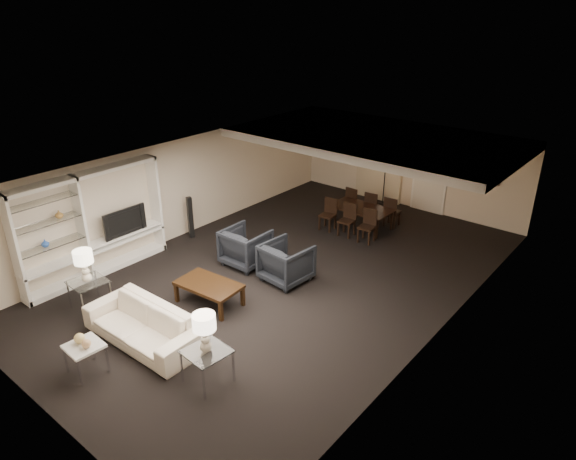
% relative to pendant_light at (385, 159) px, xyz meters
% --- Properties ---
extents(floor, '(11.00, 11.00, 0.00)m').
position_rel_pendant_light_xyz_m(floor, '(-0.30, -3.50, -1.92)').
color(floor, black).
rests_on(floor, ground).
extents(ceiling, '(7.00, 11.00, 0.02)m').
position_rel_pendant_light_xyz_m(ceiling, '(-0.30, -3.50, 0.58)').
color(ceiling, silver).
rests_on(ceiling, ground).
extents(wall_back, '(7.00, 0.02, 2.50)m').
position_rel_pendant_light_xyz_m(wall_back, '(-0.30, 2.00, -0.67)').
color(wall_back, beige).
rests_on(wall_back, ground).
extents(wall_front, '(7.00, 0.02, 2.50)m').
position_rel_pendant_light_xyz_m(wall_front, '(-0.30, -9.00, -0.67)').
color(wall_front, beige).
rests_on(wall_front, ground).
extents(wall_left, '(0.02, 11.00, 2.50)m').
position_rel_pendant_light_xyz_m(wall_left, '(-3.80, -3.50, -0.67)').
color(wall_left, beige).
rests_on(wall_left, ground).
extents(wall_right, '(0.02, 11.00, 2.50)m').
position_rel_pendant_light_xyz_m(wall_right, '(3.20, -3.50, -0.67)').
color(wall_right, beige).
rests_on(wall_right, ground).
extents(ceiling_soffit, '(7.00, 4.00, 0.20)m').
position_rel_pendant_light_xyz_m(ceiling_soffit, '(-0.30, 0.00, 0.48)').
color(ceiling_soffit, silver).
rests_on(ceiling_soffit, ceiling).
extents(curtains, '(1.50, 0.12, 2.40)m').
position_rel_pendant_light_xyz_m(curtains, '(-1.20, 1.92, -0.72)').
color(curtains, beige).
rests_on(curtains, wall_back).
extents(door, '(0.90, 0.05, 2.10)m').
position_rel_pendant_light_xyz_m(door, '(0.40, 1.97, -0.87)').
color(door, silver).
rests_on(door, wall_back).
extents(painting, '(0.95, 0.04, 0.65)m').
position_rel_pendant_light_xyz_m(painting, '(1.80, 1.96, -0.37)').
color(painting, '#142D38').
rests_on(painting, wall_back).
extents(media_unit, '(0.38, 3.40, 2.35)m').
position_rel_pendant_light_xyz_m(media_unit, '(-3.61, -6.10, -0.74)').
color(media_unit, white).
rests_on(media_unit, wall_left).
extents(pendant_light, '(0.52, 0.52, 0.24)m').
position_rel_pendant_light_xyz_m(pendant_light, '(0.00, 0.00, 0.00)').
color(pendant_light, '#D8591E').
rests_on(pendant_light, ceiling_soffit).
extents(sofa, '(2.36, 0.96, 0.69)m').
position_rel_pendant_light_xyz_m(sofa, '(-0.78, -7.00, -1.58)').
color(sofa, beige).
rests_on(sofa, floor).
extents(coffee_table, '(1.35, 0.85, 0.46)m').
position_rel_pendant_light_xyz_m(coffee_table, '(-0.78, -5.40, -1.69)').
color(coffee_table, black).
rests_on(coffee_table, floor).
extents(armchair_left, '(0.95, 0.98, 0.87)m').
position_rel_pendant_light_xyz_m(armchair_left, '(-1.38, -3.70, -1.48)').
color(armchair_left, black).
rests_on(armchair_left, floor).
extents(armchair_right, '(1.01, 1.04, 0.87)m').
position_rel_pendant_light_xyz_m(armchair_right, '(-0.18, -3.70, -1.48)').
color(armchair_right, black).
rests_on(armchair_right, floor).
extents(side_table_left, '(0.69, 0.69, 0.60)m').
position_rel_pendant_light_xyz_m(side_table_left, '(-2.48, -7.00, -1.62)').
color(side_table_left, white).
rests_on(side_table_left, floor).
extents(side_table_right, '(0.70, 0.70, 0.60)m').
position_rel_pendant_light_xyz_m(side_table_right, '(0.92, -7.00, -1.62)').
color(side_table_right, silver).
rests_on(side_table_right, floor).
extents(table_lamp_left, '(0.41, 0.41, 0.67)m').
position_rel_pendant_light_xyz_m(table_lamp_left, '(-2.48, -7.00, -0.98)').
color(table_lamp_left, white).
rests_on(table_lamp_left, side_table_left).
extents(table_lamp_right, '(0.38, 0.38, 0.67)m').
position_rel_pendant_light_xyz_m(table_lamp_right, '(0.92, -7.00, -0.98)').
color(table_lamp_right, beige).
rests_on(table_lamp_right, side_table_right).
extents(marble_table, '(0.57, 0.57, 0.54)m').
position_rel_pendant_light_xyz_m(marble_table, '(-0.78, -8.10, -1.65)').
color(marble_table, white).
rests_on(marble_table, floor).
extents(gold_gourd_a, '(0.17, 0.17, 0.17)m').
position_rel_pendant_light_xyz_m(gold_gourd_a, '(-0.88, -8.10, -1.30)').
color(gold_gourd_a, '#DCC074').
rests_on(gold_gourd_a, marble_table).
extents(gold_gourd_b, '(0.15, 0.15, 0.15)m').
position_rel_pendant_light_xyz_m(gold_gourd_b, '(-0.68, -8.10, -1.31)').
color(gold_gourd_b, tan).
rests_on(gold_gourd_b, marble_table).
extents(television, '(1.06, 0.14, 0.61)m').
position_rel_pendant_light_xyz_m(television, '(-3.58, -5.40, -0.87)').
color(television, black).
rests_on(television, media_unit).
extents(vase_blue, '(0.16, 0.16, 0.16)m').
position_rel_pendant_light_xyz_m(vase_blue, '(-3.61, -7.16, -0.78)').
color(vase_blue, blue).
rests_on(vase_blue, media_unit).
extents(vase_amber, '(0.16, 0.16, 0.17)m').
position_rel_pendant_light_xyz_m(vase_amber, '(-3.61, -6.77, -0.28)').
color(vase_amber, '#A97938').
rests_on(vase_amber, media_unit).
extents(floor_speaker, '(0.15, 0.15, 1.08)m').
position_rel_pendant_light_xyz_m(floor_speaker, '(-3.50, -3.52, -1.38)').
color(floor_speaker, black).
rests_on(floor_speaker, floor).
extents(dining_table, '(1.63, 0.93, 0.57)m').
position_rel_pendant_light_xyz_m(dining_table, '(-0.46, -0.28, -1.64)').
color(dining_table, black).
rests_on(dining_table, floor).
extents(chair_nl, '(0.43, 0.43, 0.84)m').
position_rel_pendant_light_xyz_m(chair_nl, '(-1.06, -0.93, -1.50)').
color(chair_nl, black).
rests_on(chair_nl, floor).
extents(chair_nm, '(0.42, 0.42, 0.84)m').
position_rel_pendant_light_xyz_m(chair_nm, '(-0.46, -0.93, -1.50)').
color(chair_nm, black).
rests_on(chair_nm, floor).
extents(chair_nr, '(0.43, 0.43, 0.84)m').
position_rel_pendant_light_xyz_m(chair_nr, '(0.14, -0.93, -1.50)').
color(chair_nr, black).
rests_on(chair_nr, floor).
extents(chair_fl, '(0.41, 0.41, 0.84)m').
position_rel_pendant_light_xyz_m(chair_fl, '(-1.06, 0.37, -1.50)').
color(chair_fl, black).
rests_on(chair_fl, floor).
extents(chair_fm, '(0.43, 0.43, 0.84)m').
position_rel_pendant_light_xyz_m(chair_fm, '(-0.46, 0.37, -1.50)').
color(chair_fm, black).
rests_on(chair_fm, floor).
extents(chair_fr, '(0.42, 0.42, 0.84)m').
position_rel_pendant_light_xyz_m(chair_fr, '(0.14, 0.37, -1.50)').
color(chair_fr, black).
rests_on(chair_fr, floor).
extents(floor_lamp, '(0.23, 0.23, 1.58)m').
position_rel_pendant_light_xyz_m(floor_lamp, '(-0.88, 1.70, -1.13)').
color(floor_lamp, black).
rests_on(floor_lamp, floor).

